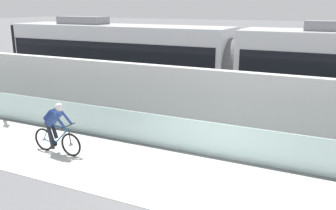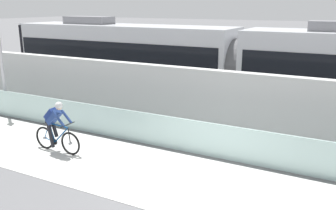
% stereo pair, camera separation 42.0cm
% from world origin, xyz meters
% --- Properties ---
extents(ground_plane, '(200.00, 200.00, 0.00)m').
position_xyz_m(ground_plane, '(0.00, 0.00, 0.00)').
color(ground_plane, slate).
extents(bike_path_deck, '(32.00, 3.20, 0.01)m').
position_xyz_m(bike_path_deck, '(0.00, 0.00, 0.01)').
color(bike_path_deck, silver).
rests_on(bike_path_deck, ground).
extents(glass_parapet, '(32.00, 0.05, 1.04)m').
position_xyz_m(glass_parapet, '(0.00, 1.85, 0.52)').
color(glass_parapet, silver).
rests_on(glass_parapet, ground).
extents(concrete_barrier_wall, '(32.00, 0.36, 2.28)m').
position_xyz_m(concrete_barrier_wall, '(0.00, 3.65, 1.14)').
color(concrete_barrier_wall, silver).
rests_on(concrete_barrier_wall, ground).
extents(tram_rail_near, '(32.00, 0.08, 0.01)m').
position_xyz_m(tram_rail_near, '(0.00, 6.13, 0.00)').
color(tram_rail_near, '#595654').
rests_on(tram_rail_near, ground).
extents(tram_rail_far, '(32.00, 0.08, 0.01)m').
position_xyz_m(tram_rail_far, '(0.00, 7.57, 0.00)').
color(tram_rail_far, '#595654').
rests_on(tram_rail_far, ground).
extents(tram, '(22.56, 2.54, 3.81)m').
position_xyz_m(tram, '(-1.00, 6.85, 1.89)').
color(tram, silver).
rests_on(tram, ground).
extents(cyclist_on_bike, '(1.77, 0.58, 1.61)m').
position_xyz_m(cyclist_on_bike, '(-4.53, -0.00, 0.80)').
color(cyclist_on_bike, black).
rests_on(cyclist_on_bike, ground).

